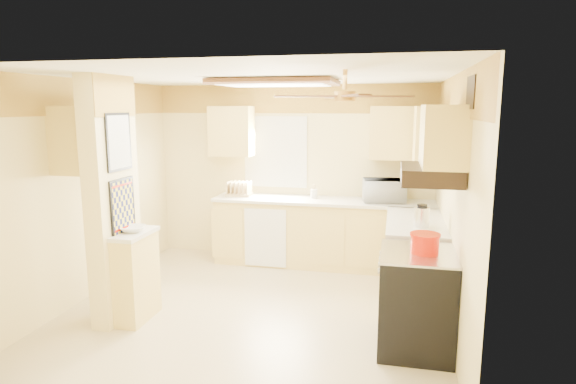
% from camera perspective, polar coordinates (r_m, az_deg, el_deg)
% --- Properties ---
extents(floor, '(4.00, 4.00, 0.00)m').
position_cam_1_polar(floor, '(5.50, -3.71, -13.46)').
color(floor, '#C4B088').
rests_on(floor, ground).
extents(ceiling, '(4.00, 4.00, 0.00)m').
position_cam_1_polar(ceiling, '(5.05, -4.04, 13.54)').
color(ceiling, white).
rests_on(ceiling, wall_back).
extents(wall_back, '(4.00, 0.00, 4.00)m').
position_cam_1_polar(wall_back, '(6.95, 0.55, 2.28)').
color(wall_back, beige).
rests_on(wall_back, floor).
extents(wall_front, '(4.00, 0.00, 4.00)m').
position_cam_1_polar(wall_front, '(3.40, -12.98, -6.32)').
color(wall_front, beige).
rests_on(wall_front, floor).
extents(wall_left, '(0.00, 3.80, 3.80)m').
position_cam_1_polar(wall_left, '(6.00, -22.52, 0.26)').
color(wall_left, beige).
rests_on(wall_left, floor).
extents(wall_right, '(0.00, 3.80, 3.80)m').
position_cam_1_polar(wall_right, '(4.96, 18.92, -1.44)').
color(wall_right, beige).
rests_on(wall_right, floor).
extents(wallpaper_border, '(4.00, 0.02, 0.40)m').
position_cam_1_polar(wallpaper_border, '(6.86, 0.53, 10.97)').
color(wallpaper_border, '#FAD149').
rests_on(wallpaper_border, wall_back).
extents(partition_column, '(0.20, 0.70, 2.50)m').
position_cam_1_polar(partition_column, '(5.19, -20.08, -1.01)').
color(partition_column, beige).
rests_on(partition_column, floor).
extents(partition_ledge, '(0.25, 0.55, 0.90)m').
position_cam_1_polar(partition_ledge, '(5.29, -17.51, -9.67)').
color(partition_ledge, '#E8CA6F').
rests_on(partition_ledge, floor).
extents(ledge_top, '(0.28, 0.58, 0.04)m').
position_cam_1_polar(ledge_top, '(5.15, -17.79, -4.73)').
color(ledge_top, silver).
rests_on(ledge_top, partition_ledge).
extents(lower_cabinets_back, '(3.00, 0.60, 0.90)m').
position_cam_1_polar(lower_cabinets_back, '(6.73, 4.19, -4.96)').
color(lower_cabinets_back, '#E8CA6F').
rests_on(lower_cabinets_back, floor).
extents(lower_cabinets_right, '(0.60, 1.40, 0.90)m').
position_cam_1_polar(lower_cabinets_right, '(5.71, 14.79, -8.03)').
color(lower_cabinets_right, '#E8CA6F').
rests_on(lower_cabinets_right, floor).
extents(countertop_back, '(3.04, 0.64, 0.04)m').
position_cam_1_polar(countertop_back, '(6.61, 4.23, -1.04)').
color(countertop_back, silver).
rests_on(countertop_back, lower_cabinets_back).
extents(countertop_right, '(0.64, 1.44, 0.04)m').
position_cam_1_polar(countertop_right, '(5.59, 14.90, -3.44)').
color(countertop_right, silver).
rests_on(countertop_right, lower_cabinets_right).
extents(dishwasher_panel, '(0.58, 0.02, 0.80)m').
position_cam_1_polar(dishwasher_panel, '(6.59, -2.71, -5.45)').
color(dishwasher_panel, white).
rests_on(dishwasher_panel, lower_cabinets_back).
extents(window, '(0.92, 0.02, 1.02)m').
position_cam_1_polar(window, '(6.96, -1.49, 4.77)').
color(window, white).
rests_on(window, wall_back).
extents(upper_cab_back_left, '(0.60, 0.35, 0.70)m').
position_cam_1_polar(upper_cab_back_left, '(6.95, -6.67, 7.19)').
color(upper_cab_back_left, '#E8CA6F').
rests_on(upper_cab_back_left, wall_back).
extents(upper_cab_back_right, '(0.90, 0.35, 0.70)m').
position_cam_1_polar(upper_cab_back_right, '(6.57, 13.67, 6.80)').
color(upper_cab_back_right, '#E8CA6F').
rests_on(upper_cab_back_right, wall_back).
extents(upper_cab_right, '(0.35, 1.00, 0.70)m').
position_cam_1_polar(upper_cab_right, '(6.11, 16.34, 6.45)').
color(upper_cab_right, '#E8CA6F').
rests_on(upper_cab_right, wall_right).
extents(upper_cab_left_wall, '(0.35, 0.75, 0.70)m').
position_cam_1_polar(upper_cab_left_wall, '(5.63, -22.91, 5.79)').
color(upper_cab_left_wall, '#E8CA6F').
rests_on(upper_cab_left_wall, wall_left).
extents(upper_cab_over_stove, '(0.35, 0.76, 0.52)m').
position_cam_1_polar(upper_cab_over_stove, '(4.31, 17.90, 6.35)').
color(upper_cab_over_stove, '#E8CA6F').
rests_on(upper_cab_over_stove, wall_right).
extents(stove, '(0.68, 0.77, 0.92)m').
position_cam_1_polar(stove, '(4.63, 14.93, -12.28)').
color(stove, black).
rests_on(stove, floor).
extents(range_hood, '(0.50, 0.76, 0.14)m').
position_cam_1_polar(range_hood, '(4.33, 16.55, 2.05)').
color(range_hood, black).
rests_on(range_hood, upper_cab_over_stove).
extents(poster_menu, '(0.02, 0.42, 0.57)m').
position_cam_1_polar(poster_menu, '(5.06, -19.42, 5.62)').
color(poster_menu, black).
rests_on(poster_menu, partition_column).
extents(poster_nashville, '(0.02, 0.42, 0.57)m').
position_cam_1_polar(poster_nashville, '(5.14, -19.00, -1.62)').
color(poster_nashville, black).
rests_on(poster_nashville, partition_column).
extents(ceiling_light_panel, '(1.35, 0.95, 0.06)m').
position_cam_1_polar(ceiling_light_panel, '(5.50, -1.49, 12.81)').
color(ceiling_light_panel, brown).
rests_on(ceiling_light_panel, ceiling).
extents(ceiling_fan, '(1.15, 1.15, 0.26)m').
position_cam_1_polar(ceiling_fan, '(4.16, 6.74, 11.28)').
color(ceiling_fan, gold).
rests_on(ceiling_fan, ceiling).
extents(vent_grate, '(0.02, 0.40, 0.25)m').
position_cam_1_polar(vent_grate, '(3.97, 20.90, 10.96)').
color(vent_grate, black).
rests_on(vent_grate, wall_right).
extents(microwave, '(0.60, 0.45, 0.30)m').
position_cam_1_polar(microwave, '(6.53, 11.33, 0.16)').
color(microwave, white).
rests_on(microwave, countertop_back).
extents(bowl, '(0.28, 0.28, 0.06)m').
position_cam_1_polar(bowl, '(5.14, -17.89, -4.19)').
color(bowl, white).
rests_on(bowl, ledge_top).
extents(dutch_oven, '(0.27, 0.27, 0.18)m').
position_cam_1_polar(dutch_oven, '(4.44, 15.91, -5.83)').
color(dutch_oven, red).
rests_on(dutch_oven, stove).
extents(kettle, '(0.16, 0.16, 0.24)m').
position_cam_1_polar(kettle, '(5.26, 15.56, -2.82)').
color(kettle, silver).
rests_on(kettle, countertop_right).
extents(dish_rack, '(0.36, 0.28, 0.20)m').
position_cam_1_polar(dish_rack, '(6.91, -5.84, 0.18)').
color(dish_rack, tan).
rests_on(dish_rack, countertop_back).
extents(utensil_crock, '(0.09, 0.09, 0.19)m').
position_cam_1_polar(utensil_crock, '(6.70, 3.10, -0.17)').
color(utensil_crock, white).
rests_on(utensil_crock, countertop_back).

